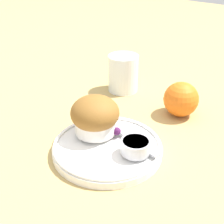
{
  "coord_description": "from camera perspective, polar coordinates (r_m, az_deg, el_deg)",
  "views": [
    {
      "loc": [
        0.3,
        -0.34,
        0.34
      ],
      "look_at": [
        -0.02,
        0.05,
        0.06
      ],
      "focal_mm": 50.0,
      "sensor_mm": 36.0,
      "label": 1
    }
  ],
  "objects": [
    {
      "name": "ground_plane",
      "position": [
        0.57,
        -2.22,
        -7.38
      ],
      "size": [
        3.0,
        3.0,
        0.0
      ],
      "primitive_type": "plane",
      "color": "tan"
    },
    {
      "name": "plate",
      "position": [
        0.57,
        -0.85,
        -6.51
      ],
      "size": [
        0.2,
        0.2,
        0.02
      ],
      "color": "white",
      "rests_on": "ground_plane"
    },
    {
      "name": "muffin",
      "position": [
        0.57,
        -3.12,
        -0.73
      ],
      "size": [
        0.09,
        0.09,
        0.07
      ],
      "color": "silver",
      "rests_on": "plate"
    },
    {
      "name": "cream_ramekin",
      "position": [
        0.53,
        4.31,
        -6.2
      ],
      "size": [
        0.05,
        0.05,
        0.02
      ],
      "color": "silver",
      "rests_on": "plate"
    },
    {
      "name": "berry_pair",
      "position": [
        0.58,
        0.33,
        -3.29
      ],
      "size": [
        0.03,
        0.02,
        0.02
      ],
      "color": "#4C194C",
      "rests_on": "plate"
    },
    {
      "name": "butter_knife",
      "position": [
        0.58,
        2.35,
        -3.9
      ],
      "size": [
        0.17,
        0.05,
        0.0
      ],
      "rotation": [
        0.0,
        0.0,
        -0.23
      ],
      "color": "silver",
      "rests_on": "plate"
    },
    {
      "name": "orange_fruit",
      "position": [
        0.68,
        12.5,
        2.29
      ],
      "size": [
        0.08,
        0.08,
        0.08
      ],
      "color": "orange",
      "rests_on": "ground_plane"
    },
    {
      "name": "juice_glass",
      "position": [
        0.78,
        2.05,
        7.08
      ],
      "size": [
        0.07,
        0.07,
        0.09
      ],
      "color": "silver",
      "rests_on": "ground_plane"
    }
  ]
}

